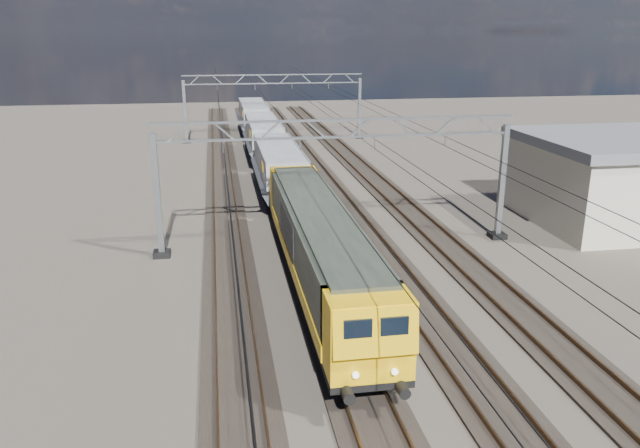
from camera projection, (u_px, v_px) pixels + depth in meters
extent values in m
plane|color=#2A261F|center=(352.00, 273.00, 31.00)|extent=(160.00, 160.00, 0.00)
cube|color=black|center=(230.00, 279.00, 30.04)|extent=(2.60, 140.00, 0.12)
cube|color=#503620|center=(215.00, 277.00, 29.88)|extent=(0.08, 140.00, 0.16)
cube|color=#503620|center=(245.00, 275.00, 30.11)|extent=(0.08, 140.00, 0.16)
cube|color=black|center=(312.00, 274.00, 30.67)|extent=(2.60, 140.00, 0.12)
cube|color=#503620|center=(298.00, 272.00, 30.51)|extent=(0.08, 140.00, 0.16)
cube|color=#503620|center=(327.00, 270.00, 30.74)|extent=(0.08, 140.00, 0.16)
cube|color=black|center=(391.00, 269.00, 31.30)|extent=(2.60, 140.00, 0.12)
cube|color=#503620|center=(377.00, 267.00, 31.14)|extent=(0.08, 140.00, 0.16)
cube|color=#503620|center=(405.00, 266.00, 31.37)|extent=(0.08, 140.00, 0.16)
cube|color=black|center=(466.00, 265.00, 31.93)|extent=(2.60, 140.00, 0.12)
cube|color=#503620|center=(453.00, 263.00, 31.77)|extent=(0.08, 140.00, 0.16)
cube|color=#503620|center=(480.00, 261.00, 32.00)|extent=(0.08, 140.00, 0.16)
cube|color=gray|center=(158.00, 197.00, 32.30)|extent=(0.30, 0.30, 6.60)
cube|color=gray|center=(502.00, 183.00, 35.29)|extent=(0.30, 0.30, 6.60)
cube|color=black|center=(162.00, 254.00, 33.23)|extent=(0.90, 0.90, 0.30)
cube|color=black|center=(497.00, 235.00, 36.22)|extent=(0.90, 0.90, 0.30)
cube|color=gray|center=(338.00, 120.00, 32.69)|extent=(19.30, 0.18, 0.12)
cube|color=gray|center=(338.00, 137.00, 32.95)|extent=(19.30, 0.18, 0.12)
cube|color=gray|center=(177.00, 133.00, 31.51)|extent=(1.03, 0.10, 0.94)
cube|color=gray|center=(224.00, 131.00, 31.88)|extent=(1.03, 0.10, 0.94)
cube|color=gray|center=(270.00, 130.00, 32.26)|extent=(1.03, 0.10, 0.94)
cube|color=gray|center=(316.00, 129.00, 32.63)|extent=(1.03, 0.10, 0.94)
cube|color=gray|center=(360.00, 128.00, 33.01)|extent=(1.03, 0.10, 0.94)
cube|color=gray|center=(403.00, 127.00, 33.38)|extent=(1.03, 0.10, 0.94)
cube|color=gray|center=(445.00, 126.00, 33.75)|extent=(1.03, 0.10, 0.94)
cube|color=gray|center=(487.00, 125.00, 34.13)|extent=(1.03, 0.10, 0.94)
cube|color=gray|center=(223.00, 146.00, 32.10)|extent=(0.06, 0.06, 0.65)
cube|color=gray|center=(300.00, 144.00, 32.73)|extent=(0.06, 0.06, 0.65)
cube|color=gray|center=(374.00, 142.00, 33.36)|extent=(0.06, 0.06, 0.65)
cube|color=gray|center=(445.00, 140.00, 33.99)|extent=(0.06, 0.06, 0.65)
cube|color=gray|center=(185.00, 112.00, 66.22)|extent=(0.30, 0.30, 6.60)
cube|color=gray|center=(359.00, 108.00, 69.21)|extent=(0.30, 0.30, 6.60)
cube|color=black|center=(187.00, 141.00, 67.15)|extent=(0.90, 0.90, 0.30)
cube|color=black|center=(359.00, 137.00, 70.14)|extent=(0.90, 0.90, 0.30)
cube|color=gray|center=(273.00, 75.00, 66.60)|extent=(19.30, 0.18, 0.12)
cube|color=gray|center=(274.00, 83.00, 66.87)|extent=(19.30, 0.18, 0.12)
cube|color=gray|center=(195.00, 80.00, 65.43)|extent=(1.03, 0.10, 0.94)
cube|color=gray|center=(217.00, 80.00, 65.80)|extent=(1.03, 0.10, 0.94)
cube|color=gray|center=(240.00, 79.00, 66.18)|extent=(1.03, 0.10, 0.94)
cube|color=gray|center=(262.00, 79.00, 66.55)|extent=(1.03, 0.10, 0.94)
cube|color=gray|center=(284.00, 79.00, 66.92)|extent=(1.03, 0.10, 0.94)
cube|color=gray|center=(306.00, 79.00, 67.30)|extent=(1.03, 0.10, 0.94)
cube|color=gray|center=(328.00, 78.00, 67.67)|extent=(1.03, 0.10, 0.94)
cube|color=gray|center=(349.00, 78.00, 68.04)|extent=(1.03, 0.10, 0.94)
cube|color=gray|center=(217.00, 87.00, 66.02)|extent=(0.06, 0.06, 0.65)
cube|color=gray|center=(255.00, 87.00, 66.65)|extent=(0.06, 0.06, 0.65)
cube|color=gray|center=(292.00, 86.00, 67.28)|extent=(0.06, 0.06, 0.65)
cube|color=gray|center=(328.00, 86.00, 67.91)|extent=(0.06, 0.06, 0.65)
cylinder|color=black|center=(222.00, 140.00, 35.97)|extent=(0.03, 140.00, 0.03)
cylinder|color=black|center=(222.00, 131.00, 35.82)|extent=(0.03, 140.00, 0.03)
cylinder|color=black|center=(291.00, 138.00, 36.60)|extent=(0.03, 140.00, 0.03)
cylinder|color=black|center=(291.00, 130.00, 36.45)|extent=(0.03, 140.00, 0.03)
cylinder|color=black|center=(358.00, 136.00, 37.23)|extent=(0.03, 140.00, 0.03)
cylinder|color=black|center=(358.00, 128.00, 37.08)|extent=(0.03, 140.00, 0.03)
cylinder|color=black|center=(422.00, 134.00, 37.86)|extent=(0.03, 140.00, 0.03)
cylinder|color=black|center=(422.00, 126.00, 37.71)|extent=(0.03, 140.00, 0.03)
cube|color=black|center=(349.00, 345.00, 22.35)|extent=(2.20, 3.60, 0.60)
cube|color=black|center=(300.00, 234.00, 34.59)|extent=(2.20, 3.60, 0.60)
cube|color=black|center=(319.00, 269.00, 28.36)|extent=(2.65, 20.00, 0.25)
cube|color=black|center=(319.00, 277.00, 28.47)|extent=(2.20, 4.50, 0.75)
cube|color=#252A23|center=(319.00, 240.00, 27.94)|extent=(2.65, 17.00, 2.60)
cube|color=#EFB20C|center=(290.00, 263.00, 28.02)|extent=(0.04, 17.00, 0.60)
cube|color=#EFB20C|center=(348.00, 259.00, 28.44)|extent=(0.04, 17.00, 0.60)
cube|color=black|center=(287.00, 227.00, 28.56)|extent=(0.05, 5.00, 1.40)
cube|color=black|center=(345.00, 224.00, 28.99)|extent=(0.05, 5.00, 1.40)
cube|color=#252A23|center=(319.00, 211.00, 27.53)|extent=(2.25, 18.00, 0.15)
cube|color=#EFB20C|center=(367.00, 332.00, 19.36)|extent=(2.65, 1.80, 2.60)
cube|color=#EFB20C|center=(375.00, 332.00, 18.32)|extent=(2.60, 0.46, 1.52)
cube|color=black|center=(358.00, 332.00, 18.11)|extent=(0.85, 0.08, 0.75)
cube|color=black|center=(394.00, 329.00, 18.28)|extent=(0.85, 0.08, 0.75)
cylinder|color=black|center=(348.00, 395.00, 18.51)|extent=(0.36, 0.50, 0.36)
cylinder|color=black|center=(403.00, 390.00, 18.78)|extent=(0.36, 0.50, 0.36)
cylinder|color=white|center=(356.00, 375.00, 18.47)|extent=(0.20, 0.08, 0.20)
cylinder|color=white|center=(395.00, 372.00, 18.66)|extent=(0.20, 0.08, 0.20)
cube|color=#EFB20C|center=(294.00, 191.00, 36.51)|extent=(2.65, 1.80, 2.60)
cube|color=#EFB20C|center=(292.00, 179.00, 37.26)|extent=(2.60, 0.46, 1.52)
cube|color=black|center=(283.00, 177.00, 37.24)|extent=(0.85, 0.08, 0.75)
cube|color=black|center=(301.00, 177.00, 37.41)|extent=(0.85, 0.08, 0.75)
cylinder|color=black|center=(278.00, 209.00, 37.92)|extent=(0.36, 0.50, 0.36)
cylinder|color=black|center=(306.00, 208.00, 38.19)|extent=(0.36, 0.50, 0.36)
cylinder|color=white|center=(282.00, 200.00, 37.69)|extent=(0.20, 0.08, 0.20)
cylinder|color=white|center=(302.00, 199.00, 37.88)|extent=(0.20, 0.08, 0.20)
cube|color=black|center=(286.00, 203.00, 40.92)|extent=(2.20, 2.60, 0.55)
cube|color=black|center=(274.00, 173.00, 49.39)|extent=(2.20, 2.60, 0.55)
cube|color=black|center=(279.00, 182.00, 45.05)|extent=(2.40, 13.00, 0.20)
cube|color=slate|center=(279.00, 158.00, 44.54)|extent=(2.80, 12.00, 1.80)
cube|color=#414448|center=(266.00, 176.00, 44.76)|extent=(1.48, 12.00, 1.36)
cube|color=#414448|center=(292.00, 175.00, 45.06)|extent=(1.48, 12.00, 1.36)
cube|color=#EFB20C|center=(262.00, 166.00, 41.46)|extent=(0.04, 1.20, 0.50)
cube|color=black|center=(268.00, 161.00, 54.29)|extent=(2.20, 2.60, 0.55)
cube|color=black|center=(260.00, 143.00, 62.77)|extent=(2.20, 2.60, 0.55)
cube|color=black|center=(264.00, 147.00, 58.43)|extent=(2.40, 13.00, 0.20)
cube|color=slate|center=(263.00, 129.00, 57.92)|extent=(2.80, 12.00, 1.80)
cube|color=#414448|center=(253.00, 143.00, 58.14)|extent=(1.48, 12.00, 1.36)
cube|color=#414448|center=(274.00, 142.00, 58.44)|extent=(1.48, 12.00, 1.36)
cube|color=#EFB20C|center=(250.00, 133.00, 54.84)|extent=(0.04, 1.20, 0.50)
cube|color=black|center=(257.00, 135.00, 67.67)|extent=(2.20, 2.60, 0.55)
cube|color=black|center=(252.00, 123.00, 76.15)|extent=(2.20, 2.60, 0.55)
cube|color=black|center=(254.00, 126.00, 71.81)|extent=(2.40, 13.00, 0.20)
cube|color=slate|center=(253.00, 111.00, 71.30)|extent=(2.80, 12.00, 1.80)
cube|color=#414448|center=(246.00, 122.00, 71.52)|extent=(1.48, 12.00, 1.36)
cube|color=#414448|center=(262.00, 121.00, 71.82)|extent=(1.48, 12.00, 1.36)
cube|color=#EFB20C|center=(242.00, 113.00, 68.22)|extent=(0.04, 1.20, 0.50)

